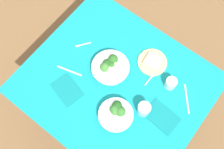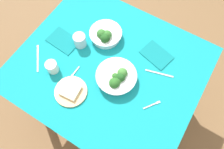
{
  "view_description": "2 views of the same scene",
  "coord_description": "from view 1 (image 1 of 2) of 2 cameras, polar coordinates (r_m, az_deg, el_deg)",
  "views": [
    {
      "loc": [
        0.35,
        -0.49,
        2.41
      ],
      "look_at": [
        -0.05,
        0.02,
        0.74
      ],
      "focal_mm": 43.85,
      "sensor_mm": 36.0,
      "label": 1
    },
    {
      "loc": [
        -0.34,
        0.52,
        1.94
      ],
      "look_at": [
        -0.06,
        0.05,
        0.74
      ],
      "focal_mm": 34.32,
      "sensor_mm": 36.0,
      "label": 2
    }
  ],
  "objects": [
    {
      "name": "fork_by_near_bowl",
      "position": [
        1.83,
        7.85,
        -1.02
      ],
      "size": [
        0.01,
        0.1,
        0.0
      ],
      "rotation": [
        0.0,
        0.0,
        1.54
      ],
      "color": "#B7B7BC",
      "rests_on": "dining_table"
    },
    {
      "name": "dining_table",
      "position": [
        1.91,
        0.77,
        -3.0
      ],
      "size": [
        1.17,
        1.03,
        0.71
      ],
      "color": "teal",
      "rests_on": "ground_plane"
    },
    {
      "name": "table_knife_right",
      "position": [
        1.86,
        -8.86,
        0.74
      ],
      "size": [
        0.18,
        0.06,
        0.0
      ],
      "primitive_type": "cube",
      "rotation": [
        0.0,
        0.0,
        3.41
      ],
      "color": "#B7B7BC",
      "rests_on": "dining_table"
    },
    {
      "name": "fork_by_far_bowl",
      "position": [
        1.93,
        -6.16,
        6.2
      ],
      "size": [
        0.07,
        0.1,
        0.0
      ],
      "rotation": [
        0.0,
        0.0,
        4.09
      ],
      "color": "#B7B7BC",
      "rests_on": "dining_table"
    },
    {
      "name": "bread_side_plate",
      "position": [
        1.87,
        8.42,
        2.61
      ],
      "size": [
        0.2,
        0.2,
        0.03
      ],
      "color": "#D6B27A",
      "rests_on": "dining_table"
    },
    {
      "name": "broccoli_bowl_near",
      "position": [
        1.71,
        0.87,
        -8.19
      ],
      "size": [
        0.22,
        0.22,
        0.1
      ],
      "color": "white",
      "rests_on": "dining_table"
    },
    {
      "name": "table_knife_left",
      "position": [
        1.83,
        15.32,
        -4.89
      ],
      "size": [
        0.13,
        0.16,
        0.0
      ],
      "primitive_type": "cube",
      "rotation": [
        0.0,
        0.0,
        2.26
      ],
      "color": "#B7B7BC",
      "rests_on": "dining_table"
    },
    {
      "name": "broccoli_bowl_far",
      "position": [
        1.81,
        -0.4,
        1.54
      ],
      "size": [
        0.25,
        0.25,
        0.1
      ],
      "color": "white",
      "rests_on": "dining_table"
    },
    {
      "name": "napkin_folded_upper",
      "position": [
        1.77,
        10.42,
        -8.56
      ],
      "size": [
        0.22,
        0.15,
        0.01
      ],
      "primitive_type": "cube",
      "rotation": [
        0.0,
        0.0,
        -0.08
      ],
      "color": "#0F777D",
      "rests_on": "dining_table"
    },
    {
      "name": "water_glass_side",
      "position": [
        1.81,
        12.17,
        -1.81
      ],
      "size": [
        0.07,
        0.07,
        0.08
      ],
      "primitive_type": "cylinder",
      "color": "silver",
      "rests_on": "dining_table"
    },
    {
      "name": "water_glass_center",
      "position": [
        1.72,
        6.66,
        -7.17
      ],
      "size": [
        0.08,
        0.08,
        0.09
      ],
      "primitive_type": "cylinder",
      "color": "silver",
      "rests_on": "dining_table"
    },
    {
      "name": "ground_plane",
      "position": [
        2.48,
        0.6,
        -7.35
      ],
      "size": [
        6.0,
        6.0,
        0.0
      ],
      "primitive_type": "plane",
      "color": "brown"
    },
    {
      "name": "napkin_folded_lower",
      "position": [
        1.81,
        -9.36,
        -3.16
      ],
      "size": [
        0.22,
        0.18,
        0.01
      ],
      "primitive_type": "cube",
      "rotation": [
        0.0,
        0.0,
        -0.25
      ],
      "color": "#0F777D",
      "rests_on": "dining_table"
    }
  ]
}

